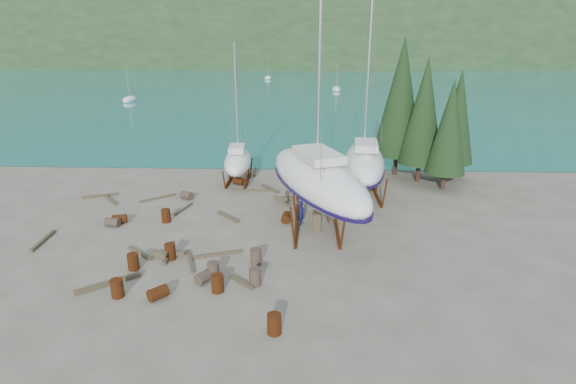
{
  "coord_description": "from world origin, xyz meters",
  "views": [
    {
      "loc": [
        3.14,
        -24.1,
        11.28
      ],
      "look_at": [
        2.06,
        3.0,
        1.98
      ],
      "focal_mm": 28.0,
      "sensor_mm": 36.0,
      "label": 1
    }
  ],
  "objects_px": {
    "large_sailboat_far": "(364,162)",
    "worker": "(302,212)",
    "small_sailboat_shore": "(238,161)",
    "large_sailboat_near": "(317,179)"
  },
  "relations": [
    {
      "from": "large_sailboat_near",
      "to": "worker",
      "type": "distance_m",
      "value": 2.55
    },
    {
      "from": "large_sailboat_near",
      "to": "worker",
      "type": "bearing_deg",
      "value": 142.08
    },
    {
      "from": "large_sailboat_near",
      "to": "small_sailboat_shore",
      "type": "xyz_separation_m",
      "value": [
        -6.26,
        8.97,
        -1.32
      ]
    },
    {
      "from": "large_sailboat_near",
      "to": "small_sailboat_shore",
      "type": "height_order",
      "value": "large_sailboat_near"
    },
    {
      "from": "large_sailboat_far",
      "to": "small_sailboat_shore",
      "type": "distance_m",
      "value": 10.34
    },
    {
      "from": "large_sailboat_far",
      "to": "worker",
      "type": "xyz_separation_m",
      "value": [
        -4.57,
        -5.79,
        -1.8
      ]
    },
    {
      "from": "small_sailboat_shore",
      "to": "worker",
      "type": "xyz_separation_m",
      "value": [
        5.32,
        -8.69,
        -1.03
      ]
    },
    {
      "from": "small_sailboat_shore",
      "to": "worker",
      "type": "relative_size",
      "value": 7.01
    },
    {
      "from": "large_sailboat_far",
      "to": "small_sailboat_shore",
      "type": "relative_size",
      "value": 1.44
    },
    {
      "from": "worker",
      "to": "large_sailboat_near",
      "type": "bearing_deg",
      "value": -92.82
    }
  ]
}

